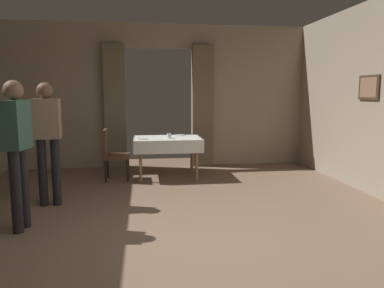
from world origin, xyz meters
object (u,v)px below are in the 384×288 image
Objects in this scene: chair_mid_left at (112,152)px; person_diner_standing_aside at (47,133)px; glass_mid_a at (169,136)px; plate_mid_b at (180,135)px; plate_mid_c at (142,139)px; person_waiter_by_doorway at (17,143)px; dining_table_mid at (167,142)px.

person_diner_standing_aside is at bearing -117.66° from chair_mid_left.
glass_mid_a is 0.48m from plate_mid_b.
glass_mid_a is 0.05× the size of person_diner_standing_aside.
person_waiter_by_doorway is at bearing -121.12° from plate_mid_c.
chair_mid_left is 1.36m from plate_mid_b.
chair_mid_left is at bearing 62.34° from person_diner_standing_aside.
person_diner_standing_aside is at bearing -141.03° from glass_mid_a.
dining_table_mid is 13.90× the size of glass_mid_a.
glass_mid_a is (0.02, -0.11, 0.14)m from dining_table_mid.
plate_mid_b is (0.25, 0.41, -0.04)m from glass_mid_a.
dining_table_mid is at bearing 53.25° from person_waiter_by_doorway.
plate_mid_c is at bearing -172.25° from glass_mid_a.
chair_mid_left is (-1.01, -0.11, -0.14)m from dining_table_mid.
glass_mid_a is at bearing -121.16° from plate_mid_b.
chair_mid_left reaches higher than glass_mid_a.
plate_mid_c is at bearing -159.29° from dining_table_mid.
person_waiter_by_doorway is 0.95m from person_diner_standing_aside.
plate_mid_c is at bearing -147.16° from plate_mid_b.
dining_table_mid is at bearing 41.39° from person_diner_standing_aside.
person_waiter_by_doorway reaches higher than chair_mid_left.
person_diner_standing_aside is (-1.76, -1.55, 0.37)m from dining_table_mid.
person_waiter_by_doorway is at bearing -109.76° from chair_mid_left.
chair_mid_left is 0.60m from plate_mid_c.
plate_mid_c is at bearing -6.33° from chair_mid_left.
chair_mid_left is 4.35× the size of plate_mid_c.
plate_mid_c is at bearing 46.68° from person_diner_standing_aside.
person_diner_standing_aside is at bearing -133.32° from plate_mid_c.
plate_mid_b is 0.13× the size of person_waiter_by_doorway.
plate_mid_b is at bearing 47.91° from dining_table_mid.
chair_mid_left reaches higher than plate_mid_b.
chair_mid_left is at bearing -179.69° from glass_mid_a.
person_waiter_by_doorway is 1.00× the size of person_diner_standing_aside.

